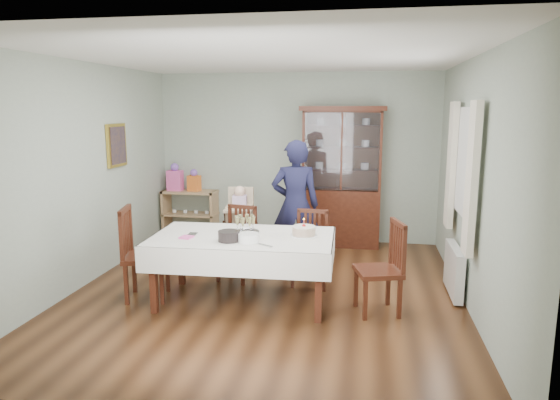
% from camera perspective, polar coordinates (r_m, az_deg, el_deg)
% --- Properties ---
extents(floor, '(5.00, 5.00, 0.00)m').
position_cam_1_polar(floor, '(6.00, -1.57, -10.51)').
color(floor, '#593319').
rests_on(floor, ground).
extents(room_shell, '(5.00, 5.00, 5.00)m').
position_cam_1_polar(room_shell, '(6.14, -0.67, 6.33)').
color(room_shell, '#9EAA99').
rests_on(room_shell, floor).
extents(dining_table, '(2.04, 1.22, 0.76)m').
position_cam_1_polar(dining_table, '(5.64, -4.24, -7.80)').
color(dining_table, '#4C2113').
rests_on(dining_table, floor).
extents(china_cabinet, '(1.30, 0.48, 2.18)m').
position_cam_1_polar(china_cabinet, '(7.83, 7.06, 2.88)').
color(china_cabinet, '#4C2113').
rests_on(china_cabinet, floor).
extents(sideboard, '(0.90, 0.38, 0.80)m').
position_cam_1_polar(sideboard, '(8.47, -10.20, -1.60)').
color(sideboard, tan).
rests_on(sideboard, floor).
extents(picture_frame, '(0.04, 0.48, 0.58)m').
position_cam_1_polar(picture_frame, '(7.14, -18.17, 5.96)').
color(picture_frame, gold).
rests_on(picture_frame, room_shell).
extents(window, '(0.04, 1.02, 1.22)m').
position_cam_1_polar(window, '(5.93, 20.56, 4.01)').
color(window, white).
rests_on(window, room_shell).
extents(curtain_left, '(0.07, 0.30, 1.55)m').
position_cam_1_polar(curtain_left, '(5.32, 21.07, 2.22)').
color(curtain_left, silver).
rests_on(curtain_left, room_shell).
extents(curtain_right, '(0.07, 0.30, 1.55)m').
position_cam_1_polar(curtain_right, '(6.53, 19.00, 3.77)').
color(curtain_right, silver).
rests_on(curtain_right, room_shell).
extents(radiator, '(0.10, 0.80, 0.55)m').
position_cam_1_polar(radiator, '(6.17, 19.26, -7.57)').
color(radiator, white).
rests_on(radiator, floor).
extents(chair_far_left, '(0.49, 0.49, 0.92)m').
position_cam_1_polar(chair_far_left, '(6.39, -4.94, -6.62)').
color(chair_far_left, '#4C2113').
rests_on(chair_far_left, floor).
extents(chair_far_right, '(0.45, 0.45, 0.91)m').
position_cam_1_polar(chair_far_right, '(6.19, 3.38, -7.20)').
color(chair_far_right, '#4C2113').
rests_on(chair_far_right, floor).
extents(chair_end_left, '(0.57, 0.57, 1.06)m').
position_cam_1_polar(chair_end_left, '(5.94, -15.13, -7.90)').
color(chair_end_left, '#4C2113').
rests_on(chair_end_left, floor).
extents(chair_end_right, '(0.55, 0.55, 0.99)m').
position_cam_1_polar(chair_end_right, '(5.46, 11.27, -9.60)').
color(chair_end_right, '#4C2113').
rests_on(chair_end_right, floor).
extents(woman, '(0.70, 0.52, 1.75)m').
position_cam_1_polar(woman, '(6.63, 1.75, -0.61)').
color(woman, black).
rests_on(woman, floor).
extents(high_chair, '(0.53, 0.53, 1.09)m').
position_cam_1_polar(high_chair, '(7.05, -4.57, -3.71)').
color(high_chair, black).
rests_on(high_chair, floor).
extents(champagne_tray, '(0.32, 0.32, 0.19)m').
position_cam_1_polar(champagne_tray, '(5.65, -4.01, -3.15)').
color(champagne_tray, silver).
rests_on(champagne_tray, dining_table).
extents(birthday_cake, '(0.30, 0.30, 0.20)m').
position_cam_1_polar(birthday_cake, '(5.49, 2.74, -3.60)').
color(birthday_cake, white).
rests_on(birthday_cake, dining_table).
extents(plate_stack_dark, '(0.30, 0.30, 0.11)m').
position_cam_1_polar(plate_stack_dark, '(5.32, -5.85, -4.11)').
color(plate_stack_dark, black).
rests_on(plate_stack_dark, dining_table).
extents(plate_stack_white, '(0.28, 0.28, 0.09)m').
position_cam_1_polar(plate_stack_white, '(5.26, -3.61, -4.34)').
color(plate_stack_white, white).
rests_on(plate_stack_white, dining_table).
extents(napkin_stack, '(0.15, 0.15, 0.02)m').
position_cam_1_polar(napkin_stack, '(5.52, -10.64, -4.20)').
color(napkin_stack, '#E655A3').
rests_on(napkin_stack, dining_table).
extents(cutlery, '(0.13, 0.18, 0.01)m').
position_cam_1_polar(cutlery, '(5.65, -10.38, -3.87)').
color(cutlery, silver).
rests_on(cutlery, dining_table).
extents(cake_knife, '(0.27, 0.18, 0.01)m').
position_cam_1_polar(cake_knife, '(5.16, -2.13, -5.08)').
color(cake_knife, silver).
rests_on(cake_knife, dining_table).
extents(gift_bag_pink, '(0.25, 0.17, 0.45)m').
position_cam_1_polar(gift_bag_pink, '(8.43, -11.91, 2.44)').
color(gift_bag_pink, '#E655A3').
rests_on(gift_bag_pink, sideboard).
extents(gift_bag_orange, '(0.22, 0.17, 0.36)m').
position_cam_1_polar(gift_bag_orange, '(8.32, -9.79, 2.13)').
color(gift_bag_orange, orange).
rests_on(gift_bag_orange, sideboard).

